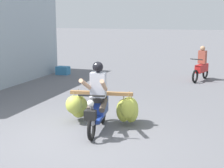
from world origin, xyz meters
name	(u,v)px	position (x,y,z in m)	size (l,w,h in m)	color
ground_plane	(73,139)	(0.00, 0.00, 0.00)	(120.00, 120.00, 0.00)	slate
motorbike_main_loaded	(103,106)	(0.29, 1.06, 0.49)	(1.79, 1.91, 1.58)	black
motorbike_distant_ahead_left	(201,67)	(2.01, 7.76, 0.57)	(0.66, 1.58, 1.40)	black
produce_crate	(63,70)	(-3.93, 7.22, 0.18)	(0.56, 0.40, 0.36)	teal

